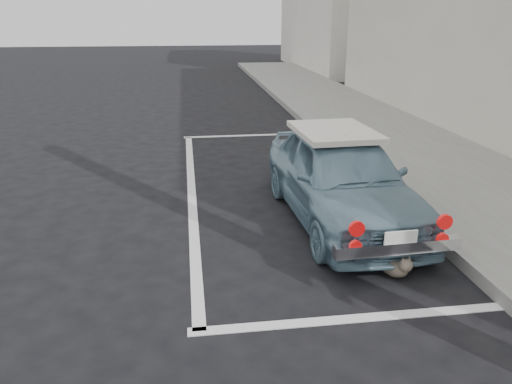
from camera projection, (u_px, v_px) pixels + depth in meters
ground at (293, 293)px, 4.73m from camera, size 80.00×80.00×0.00m
sidewalk at (487, 197)px, 6.98m from camera, size 2.80×40.00×0.15m
pline_rear at (361, 318)px, 4.32m from camera, size 3.00×0.12×0.01m
pline_front at (253, 135)px, 10.85m from camera, size 3.00×0.12×0.01m
pline_side at (192, 192)px, 7.40m from camera, size 0.12×7.00×0.01m
retro_coupe at (341, 177)px, 6.22m from camera, size 1.49×3.41×1.14m
cat at (395, 264)px, 4.99m from camera, size 0.33×0.52×0.28m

